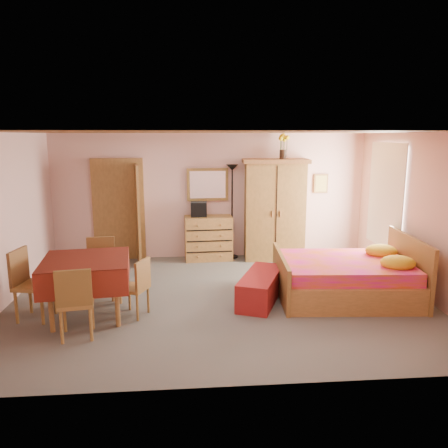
{
  "coord_description": "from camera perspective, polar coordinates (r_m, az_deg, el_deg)",
  "views": [
    {
      "loc": [
        -0.48,
        -6.57,
        2.56
      ],
      "look_at": [
        0.1,
        0.3,
        1.15
      ],
      "focal_mm": 35.0,
      "sensor_mm": 36.0,
      "label": 1
    }
  ],
  "objects": [
    {
      "name": "floor",
      "position": [
        7.07,
        -0.61,
        -9.68
      ],
      "size": [
        6.5,
        6.5,
        0.0
      ],
      "primitive_type": "plane",
      "color": "slate",
      "rests_on": "ground"
    },
    {
      "name": "ceiling",
      "position": [
        6.59,
        -0.66,
        11.9
      ],
      "size": [
        6.5,
        6.5,
        0.0
      ],
      "primitive_type": "plane",
      "rotation": [
        3.14,
        0.0,
        0.0
      ],
      "color": "brown",
      "rests_on": "wall_back"
    },
    {
      "name": "wall_back",
      "position": [
        9.17,
        -1.78,
        3.65
      ],
      "size": [
        6.5,
        0.1,
        2.6
      ],
      "primitive_type": "cube",
      "color": "#DCA9A0",
      "rests_on": "floor"
    },
    {
      "name": "wall_front",
      "position": [
        4.29,
        1.83,
        -5.52
      ],
      "size": [
        6.5,
        0.1,
        2.6
      ],
      "primitive_type": "cube",
      "color": "#DCA9A0",
      "rests_on": "floor"
    },
    {
      "name": "wall_left",
      "position": [
        7.24,
        -27.22,
        0.24
      ],
      "size": [
        0.1,
        5.0,
        2.6
      ],
      "primitive_type": "cube",
      "color": "#DCA9A0",
      "rests_on": "floor"
    },
    {
      "name": "wall_right",
      "position": [
        7.66,
        24.39,
        1.05
      ],
      "size": [
        0.1,
        5.0,
        2.6
      ],
      "primitive_type": "cube",
      "color": "#DCA9A0",
      "rests_on": "floor"
    },
    {
      "name": "doorway",
      "position": [
        9.28,
        -13.56,
        1.7
      ],
      "size": [
        1.06,
        0.12,
        2.15
      ],
      "primitive_type": "cube",
      "color": "#9E6B35",
      "rests_on": "floor"
    },
    {
      "name": "window",
      "position": [
        8.68,
        20.43,
        3.47
      ],
      "size": [
        0.08,
        1.4,
        1.95
      ],
      "primitive_type": "cube",
      "color": "white",
      "rests_on": "wall_right"
    },
    {
      "name": "picture_back",
      "position": [
        9.53,
        12.53,
        5.19
      ],
      "size": [
        0.3,
        0.04,
        0.4
      ],
      "primitive_type": "cube",
      "color": "#D8BF59",
      "rests_on": "wall_back"
    },
    {
      "name": "chest_of_drawers",
      "position": [
        9.08,
        -2.04,
        -1.84
      ],
      "size": [
        0.99,
        0.53,
        0.92
      ],
      "primitive_type": "cube",
      "rotation": [
        0.0,
        0.0,
        0.05
      ],
      "color": "#AE793B",
      "rests_on": "floor"
    },
    {
      "name": "wall_mirror",
      "position": [
        9.1,
        -2.15,
        5.17
      ],
      "size": [
        0.86,
        0.07,
        0.68
      ],
      "primitive_type": "cube",
      "rotation": [
        0.0,
        0.0,
        0.03
      ],
      "color": "white",
      "rests_on": "wall_back"
    },
    {
      "name": "stereo",
      "position": [
        8.96,
        -3.3,
        1.93
      ],
      "size": [
        0.33,
        0.25,
        0.3
      ],
      "primitive_type": "cube",
      "rotation": [
        0.0,
        0.0,
        -0.04
      ],
      "color": "black",
      "rests_on": "chest_of_drawers"
    },
    {
      "name": "floor_lamp",
      "position": [
        9.12,
        1.06,
        1.6
      ],
      "size": [
        0.27,
        0.27,
        1.97
      ],
      "primitive_type": "cube",
      "rotation": [
        0.0,
        0.0,
        -0.08
      ],
      "color": "black",
      "rests_on": "floor"
    },
    {
      "name": "wardrobe",
      "position": [
        9.09,
        6.58,
        1.87
      ],
      "size": [
        1.37,
        0.76,
        2.09
      ],
      "primitive_type": "cube",
      "rotation": [
        0.0,
        0.0,
        -0.06
      ],
      "color": "olive",
      "rests_on": "floor"
    },
    {
      "name": "sunflower_vase",
      "position": [
        9.0,
        7.74,
        10.03
      ],
      "size": [
        0.2,
        0.2,
        0.5
      ],
      "primitive_type": "cube",
      "rotation": [
        0.0,
        0.0,
        0.0
      ],
      "color": "yellow",
      "rests_on": "wardrobe"
    },
    {
      "name": "bed",
      "position": [
        7.25,
        15.53,
        -5.42
      ],
      "size": [
        2.26,
        1.84,
        0.99
      ],
      "primitive_type": "cube",
      "rotation": [
        0.0,
        0.0,
        -0.07
      ],
      "color": "#E0158E",
      "rests_on": "floor"
    },
    {
      "name": "bench",
      "position": [
        6.93,
        4.82,
        -8.24
      ],
      "size": [
        0.94,
        1.39,
        0.43
      ],
      "primitive_type": "cube",
      "rotation": [
        0.0,
        0.0,
        -0.39
      ],
      "color": "maroon",
      "rests_on": "floor"
    },
    {
      "name": "dining_table",
      "position": [
        6.55,
        -17.42,
        -7.98
      ],
      "size": [
        1.3,
        1.3,
        0.86
      ],
      "primitive_type": "cube",
      "rotation": [
        0.0,
        0.0,
        0.12
      ],
      "color": "maroon",
      "rests_on": "floor"
    },
    {
      "name": "chair_south",
      "position": [
        5.96,
        -18.75,
        -9.54
      ],
      "size": [
        0.5,
        0.5,
        0.96
      ],
      "primitive_type": "cube",
      "rotation": [
        0.0,
        0.0,
        0.16
      ],
      "color": "#AE7B3B",
      "rests_on": "floor"
    },
    {
      "name": "chair_north",
      "position": [
        7.19,
        -15.79,
        -5.71
      ],
      "size": [
        0.48,
        0.48,
        0.96
      ],
      "primitive_type": "cube",
      "rotation": [
        0.0,
        0.0,
        3.25
      ],
      "color": "#A36C37",
      "rests_on": "floor"
    },
    {
      "name": "chair_west",
      "position": [
        6.71,
        -23.52,
        -7.27
      ],
      "size": [
        0.53,
        0.53,
        1.01
      ],
      "primitive_type": "cube",
      "rotation": [
        0.0,
        0.0,
        -1.74
      ],
      "color": "#AD7A3A",
      "rests_on": "floor"
    },
    {
      "name": "chair_east",
      "position": [
        6.43,
        -11.84,
        -8.1
      ],
      "size": [
        0.51,
        0.51,
        0.85
      ],
      "primitive_type": "cube",
      "rotation": [
        0.0,
        0.0,
        1.16
      ],
      "color": "olive",
      "rests_on": "floor"
    }
  ]
}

